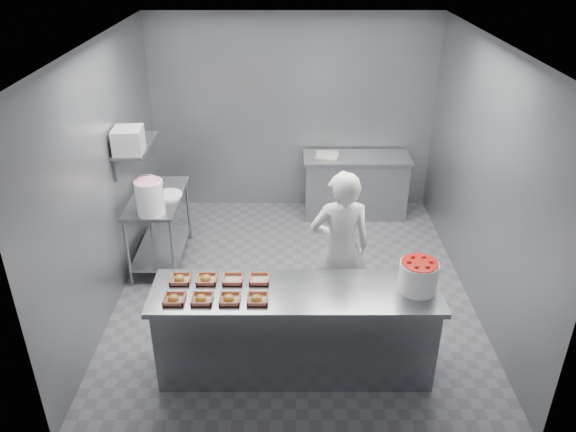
{
  "coord_description": "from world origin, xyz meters",
  "views": [
    {
      "loc": [
        -0.07,
        -5.47,
        3.8
      ],
      "look_at": [
        -0.07,
        -0.2,
        1.05
      ],
      "focal_mm": 35.0,
      "sensor_mm": 36.0,
      "label": 1
    }
  ],
  "objects_px": {
    "glaze_bucket": "(150,196)",
    "appliance": "(128,140)",
    "prep_table": "(159,219)",
    "tray_4": "(180,279)",
    "back_counter": "(355,185)",
    "tray_2": "(230,299)",
    "tray_5": "(206,279)",
    "tray_7": "(259,279)",
    "service_counter": "(295,330)",
    "tray_6": "(233,279)",
    "tray_1": "(202,299)",
    "worker": "(340,248)",
    "strawberry_tub": "(418,275)",
    "tray_0": "(174,299)",
    "tray_3": "(257,299)"
  },
  "relations": [
    {
      "from": "tray_5",
      "to": "appliance",
      "type": "bearing_deg",
      "value": 122.85
    },
    {
      "from": "back_counter",
      "to": "tray_1",
      "type": "xyz_separation_m",
      "value": [
        -1.72,
        -3.4,
        0.47
      ]
    },
    {
      "from": "service_counter",
      "to": "back_counter",
      "type": "bearing_deg",
      "value": 74.52
    },
    {
      "from": "worker",
      "to": "strawberry_tub",
      "type": "xyz_separation_m",
      "value": [
        0.62,
        -0.79,
        0.2
      ]
    },
    {
      "from": "prep_table",
      "to": "tray_4",
      "type": "bearing_deg",
      "value": -71.69
    },
    {
      "from": "tray_7",
      "to": "strawberry_tub",
      "type": "distance_m",
      "value": 1.43
    },
    {
      "from": "back_counter",
      "to": "tray_4",
      "type": "xyz_separation_m",
      "value": [
        -1.96,
        -3.1,
        0.47
      ]
    },
    {
      "from": "prep_table",
      "to": "glaze_bucket",
      "type": "relative_size",
      "value": 2.5
    },
    {
      "from": "tray_2",
      "to": "strawberry_tub",
      "type": "distance_m",
      "value": 1.67
    },
    {
      "from": "service_counter",
      "to": "tray_5",
      "type": "xyz_separation_m",
      "value": [
        -0.82,
        0.15,
        0.47
      ]
    },
    {
      "from": "tray_7",
      "to": "tray_1",
      "type": "bearing_deg",
      "value": -147.59
    },
    {
      "from": "appliance",
      "to": "back_counter",
      "type": "bearing_deg",
      "value": 25.2
    },
    {
      "from": "tray_0",
      "to": "tray_1",
      "type": "relative_size",
      "value": 1.0
    },
    {
      "from": "tray_6",
      "to": "appliance",
      "type": "relative_size",
      "value": 0.53
    },
    {
      "from": "tray_1",
      "to": "tray_6",
      "type": "height_order",
      "value": "tray_1"
    },
    {
      "from": "back_counter",
      "to": "tray_4",
      "type": "relative_size",
      "value": 8.01
    },
    {
      "from": "tray_5",
      "to": "strawberry_tub",
      "type": "xyz_separation_m",
      "value": [
        1.9,
        -0.13,
        0.13
      ]
    },
    {
      "from": "glaze_bucket",
      "to": "appliance",
      "type": "xyz_separation_m",
      "value": [
        -0.21,
        0.2,
        0.59
      ]
    },
    {
      "from": "strawberry_tub",
      "to": "prep_table",
      "type": "bearing_deg",
      "value": 144.72
    },
    {
      "from": "back_counter",
      "to": "strawberry_tub",
      "type": "xyz_separation_m",
      "value": [
        0.18,
        -3.23,
        0.6
      ]
    },
    {
      "from": "tray_0",
      "to": "strawberry_tub",
      "type": "distance_m",
      "value": 2.15
    },
    {
      "from": "tray_0",
      "to": "tray_7",
      "type": "relative_size",
      "value": 1.0
    },
    {
      "from": "tray_6",
      "to": "glaze_bucket",
      "type": "bearing_deg",
      "value": 127.35
    },
    {
      "from": "tray_3",
      "to": "appliance",
      "type": "xyz_separation_m",
      "value": [
        -1.48,
        1.86,
        0.77
      ]
    },
    {
      "from": "strawberry_tub",
      "to": "tray_2",
      "type": "bearing_deg",
      "value": -174.07
    },
    {
      "from": "tray_3",
      "to": "strawberry_tub",
      "type": "bearing_deg",
      "value": 6.92
    },
    {
      "from": "service_counter",
      "to": "tray_2",
      "type": "distance_m",
      "value": 0.76
    },
    {
      "from": "service_counter",
      "to": "appliance",
      "type": "relative_size",
      "value": 7.34
    },
    {
      "from": "back_counter",
      "to": "tray_2",
      "type": "relative_size",
      "value": 8.01
    },
    {
      "from": "tray_1",
      "to": "tray_3",
      "type": "relative_size",
      "value": 1.0
    },
    {
      "from": "strawberry_tub",
      "to": "appliance",
      "type": "height_order",
      "value": "appliance"
    },
    {
      "from": "service_counter",
      "to": "appliance",
      "type": "xyz_separation_m",
      "value": [
        -1.82,
        1.71,
        1.24
      ]
    },
    {
      "from": "worker",
      "to": "strawberry_tub",
      "type": "relative_size",
      "value": 4.97
    },
    {
      "from": "service_counter",
      "to": "tray_7",
      "type": "bearing_deg",
      "value": 155.24
    },
    {
      "from": "service_counter",
      "to": "tray_1",
      "type": "xyz_separation_m",
      "value": [
        -0.82,
        -0.15,
        0.47
      ]
    },
    {
      "from": "service_counter",
      "to": "glaze_bucket",
      "type": "distance_m",
      "value": 2.3
    },
    {
      "from": "tray_1",
      "to": "tray_3",
      "type": "xyz_separation_m",
      "value": [
        0.48,
        0.0,
        0.0
      ]
    },
    {
      "from": "tray_1",
      "to": "glaze_bucket",
      "type": "relative_size",
      "value": 0.39
    },
    {
      "from": "strawberry_tub",
      "to": "glaze_bucket",
      "type": "xyz_separation_m",
      "value": [
        -2.69,
        1.49,
        0.06
      ]
    },
    {
      "from": "tray_4",
      "to": "tray_5",
      "type": "bearing_deg",
      "value": 0.0
    },
    {
      "from": "strawberry_tub",
      "to": "glaze_bucket",
      "type": "distance_m",
      "value": 3.07
    },
    {
      "from": "tray_7",
      "to": "tray_2",
      "type": "bearing_deg",
      "value": -128.4
    },
    {
      "from": "tray_4",
      "to": "strawberry_tub",
      "type": "relative_size",
      "value": 0.55
    },
    {
      "from": "service_counter",
      "to": "tray_3",
      "type": "distance_m",
      "value": 0.6
    },
    {
      "from": "tray_6",
      "to": "tray_7",
      "type": "bearing_deg",
      "value": 0.0
    },
    {
      "from": "service_counter",
      "to": "tray_7",
      "type": "xyz_separation_m",
      "value": [
        -0.33,
        0.15,
        0.47
      ]
    },
    {
      "from": "tray_2",
      "to": "tray_0",
      "type": "bearing_deg",
      "value": 180.0
    },
    {
      "from": "tray_3",
      "to": "tray_5",
      "type": "bearing_deg",
      "value": 147.43
    },
    {
      "from": "back_counter",
      "to": "appliance",
      "type": "bearing_deg",
      "value": -150.47
    },
    {
      "from": "tray_4",
      "to": "appliance",
      "type": "xyz_separation_m",
      "value": [
        -0.76,
        1.56,
        0.77
      ]
    }
  ]
}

